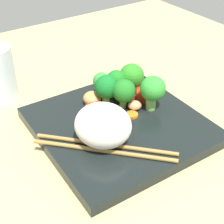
% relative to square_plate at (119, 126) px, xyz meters
% --- Properties ---
extents(ground_plane, '(1.10, 1.10, 0.02)m').
position_rel_square_plate_xyz_m(ground_plane, '(0.00, 0.00, -0.02)').
color(ground_plane, tan).
extents(square_plate, '(0.28, 0.28, 0.02)m').
position_rel_square_plate_xyz_m(square_plate, '(0.00, 0.00, 0.00)').
color(square_plate, black).
rests_on(square_plate, ground_plane).
extents(rice_mound, '(0.12, 0.12, 0.07)m').
position_rel_square_plate_xyz_m(rice_mound, '(-0.03, 0.05, 0.04)').
color(rice_mound, white).
rests_on(rice_mound, square_plate).
extents(broccoli_floret_0, '(0.04, 0.04, 0.06)m').
position_rel_square_plate_xyz_m(broccoli_floret_0, '(0.06, -0.01, 0.05)').
color(broccoli_floret_0, '#81B154').
rests_on(broccoli_floret_0, square_plate).
extents(broccoli_floret_1, '(0.05, 0.05, 0.06)m').
position_rel_square_plate_xyz_m(broccoli_floret_1, '(0.00, -0.07, 0.05)').
color(broccoli_floret_1, '#7BBD54').
rests_on(broccoli_floret_1, square_plate).
extents(broccoli_floret_2, '(0.05, 0.05, 0.06)m').
position_rel_square_plate_xyz_m(broccoli_floret_2, '(0.06, -0.07, 0.05)').
color(broccoli_floret_2, '#539A4B').
rests_on(broccoli_floret_2, square_plate).
extents(broccoli_floret_3, '(0.03, 0.03, 0.05)m').
position_rel_square_plate_xyz_m(broccoli_floret_3, '(0.08, -0.02, 0.04)').
color(broccoli_floret_3, '#5A9F3B').
rests_on(broccoli_floret_3, square_plate).
extents(broccoli_floret_4, '(0.04, 0.04, 0.06)m').
position_rel_square_plate_xyz_m(broccoli_floret_4, '(0.03, -0.03, 0.05)').
color(broccoli_floret_4, '#5D8F46').
rests_on(broccoli_floret_4, square_plate).
extents(broccoli_floret_5, '(0.04, 0.04, 0.05)m').
position_rel_square_plate_xyz_m(broccoli_floret_5, '(0.07, -0.04, 0.04)').
color(broccoli_floret_5, '#67A544').
rests_on(broccoli_floret_5, square_plate).
extents(carrot_slice_0, '(0.03, 0.03, 0.00)m').
position_rel_square_plate_xyz_m(carrot_slice_0, '(-0.00, -0.03, 0.01)').
color(carrot_slice_0, orange).
rests_on(carrot_slice_0, square_plate).
extents(carrot_slice_1, '(0.02, 0.02, 0.01)m').
position_rel_square_plate_xyz_m(carrot_slice_1, '(0.01, 0.02, 0.01)').
color(carrot_slice_1, orange).
rests_on(carrot_slice_1, square_plate).
extents(carrot_slice_2, '(0.03, 0.03, 0.00)m').
position_rel_square_plate_xyz_m(carrot_slice_2, '(0.02, 0.00, 0.01)').
color(carrot_slice_2, orange).
rests_on(carrot_slice_2, square_plate).
extents(carrot_slice_3, '(0.03, 0.03, 0.01)m').
position_rel_square_plate_xyz_m(carrot_slice_3, '(-0.01, -0.00, 0.01)').
color(carrot_slice_3, orange).
rests_on(carrot_slice_3, square_plate).
extents(pepper_chunk_0, '(0.04, 0.04, 0.02)m').
position_rel_square_plate_xyz_m(pepper_chunk_0, '(0.03, -0.08, 0.02)').
color(pepper_chunk_0, red).
rests_on(pepper_chunk_0, square_plate).
extents(pepper_chunk_1, '(0.03, 0.03, 0.01)m').
position_rel_square_plate_xyz_m(pepper_chunk_1, '(0.05, -0.06, 0.02)').
color(pepper_chunk_1, red).
rests_on(pepper_chunk_1, square_plate).
extents(pepper_chunk_2, '(0.03, 0.03, 0.01)m').
position_rel_square_plate_xyz_m(pepper_chunk_2, '(0.05, 0.02, 0.02)').
color(pepper_chunk_2, red).
rests_on(pepper_chunk_2, square_plate).
extents(pepper_chunk_3, '(0.03, 0.02, 0.02)m').
position_rel_square_plate_xyz_m(pepper_chunk_3, '(0.09, -0.04, 0.02)').
color(pepper_chunk_3, red).
rests_on(pepper_chunk_3, square_plate).
extents(chicken_piece_0, '(0.03, 0.03, 0.02)m').
position_rel_square_plate_xyz_m(chicken_piece_0, '(0.01, -0.04, 0.02)').
color(chicken_piece_0, tan).
rests_on(chicken_piece_0, square_plate).
extents(chicken_piece_3, '(0.05, 0.05, 0.02)m').
position_rel_square_plate_xyz_m(chicken_piece_3, '(0.07, 0.01, 0.02)').
color(chicken_piece_3, tan).
rests_on(chicken_piece_3, square_plate).
extents(chopstick_pair, '(0.18, 0.17, 0.01)m').
position_rel_square_plate_xyz_m(chopstick_pair, '(-0.05, 0.06, 0.01)').
color(chopstick_pair, olive).
rests_on(chopstick_pair, square_plate).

